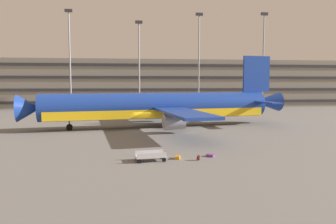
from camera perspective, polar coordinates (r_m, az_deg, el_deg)
The scene contains 11 objects.
ground_plane at distance 45.54m, azimuth -4.65°, elevation -3.11°, with size 600.00×600.00×0.00m, color slate.
terminal_structure at distance 94.32m, azimuth -5.76°, elevation 5.19°, with size 120.35×20.09×13.11m.
airliner at distance 47.32m, azimuth -1.24°, elevation 0.94°, with size 40.41×32.77×11.02m.
light_mast_left at distance 80.72m, azimuth -17.45°, elevation 10.18°, with size 1.80×0.50×24.31m.
light_mast_center_left at distance 79.29m, azimuth -5.28°, elevation 9.62°, with size 1.80×0.50×21.98m.
light_mast_center_right at distance 81.20m, azimuth 5.64°, elevation 10.34°, with size 1.80×0.50×24.25m.
light_mast_right at distance 86.48m, azimuth 16.96°, elevation 10.00°, with size 1.80×0.50×24.77m.
suitcase_orange at distance 28.81m, azimuth 7.72°, elevation -7.84°, with size 0.81×0.78×0.21m.
suitcase_silver at distance 27.77m, azimuth 1.76°, elevation -8.24°, with size 0.59×0.88×0.26m.
backpack_red at distance 27.31m, azimuth 5.50°, elevation -8.29°, with size 0.34×0.38×0.52m.
baggage_cart at distance 26.96m, azimuth -3.19°, elevation -8.02°, with size 3.36×1.61×0.82m.
Camera 1 is at (-1.57, -45.03, 6.61)m, focal length 33.49 mm.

